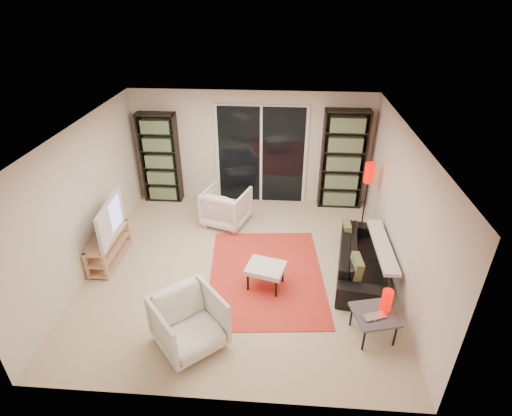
% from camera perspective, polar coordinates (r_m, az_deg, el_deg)
% --- Properties ---
extents(floor, '(5.00, 5.00, 0.00)m').
position_cam_1_polar(floor, '(6.91, -2.27, -8.39)').
color(floor, beige).
rests_on(floor, ground).
extents(wall_back, '(5.00, 0.02, 2.40)m').
position_cam_1_polar(wall_back, '(8.50, -0.60, 8.58)').
color(wall_back, beige).
rests_on(wall_back, ground).
extents(wall_front, '(5.00, 0.02, 2.40)m').
position_cam_1_polar(wall_front, '(4.27, -6.37, -16.30)').
color(wall_front, beige).
rests_on(wall_front, ground).
extents(wall_left, '(0.02, 5.00, 2.40)m').
position_cam_1_polar(wall_left, '(6.97, -23.37, 1.03)').
color(wall_left, beige).
rests_on(wall_left, ground).
extents(wall_right, '(0.02, 5.00, 2.40)m').
position_cam_1_polar(wall_right, '(6.47, 20.08, -0.49)').
color(wall_right, beige).
rests_on(wall_right, ground).
extents(ceiling, '(5.00, 5.00, 0.02)m').
position_cam_1_polar(ceiling, '(5.75, -2.75, 10.80)').
color(ceiling, white).
rests_on(ceiling, wall_back).
extents(sliding_door, '(1.92, 0.08, 2.16)m').
position_cam_1_polar(sliding_door, '(8.51, 0.74, 7.51)').
color(sliding_door, white).
rests_on(sliding_door, ground).
extents(bookshelf_left, '(0.80, 0.30, 1.95)m').
position_cam_1_polar(bookshelf_left, '(8.80, -13.53, 6.92)').
color(bookshelf_left, black).
rests_on(bookshelf_left, ground).
extents(bookshelf_right, '(0.90, 0.30, 2.10)m').
position_cam_1_polar(bookshelf_right, '(8.46, 12.33, 6.69)').
color(bookshelf_right, black).
rests_on(bookshelf_right, ground).
extents(tv_stand, '(0.36, 1.14, 0.50)m').
position_cam_1_polar(tv_stand, '(7.36, -20.30, -5.30)').
color(tv_stand, tan).
rests_on(tv_stand, floor).
extents(tv, '(0.23, 1.13, 0.65)m').
position_cam_1_polar(tv, '(7.07, -20.93, -1.57)').
color(tv, black).
rests_on(tv, tv_stand).
extents(rug, '(2.06, 2.65, 0.01)m').
position_cam_1_polar(rug, '(6.73, 1.45, -9.51)').
color(rug, red).
rests_on(rug, floor).
extents(sofa, '(1.07, 2.07, 0.58)m').
position_cam_1_polar(sofa, '(6.84, 15.06, -6.99)').
color(sofa, black).
rests_on(sofa, floor).
extents(armchair_back, '(1.02, 1.03, 0.75)m').
position_cam_1_polar(armchair_back, '(7.92, -4.26, 0.22)').
color(armchair_back, silver).
rests_on(armchair_back, floor).
extents(armchair_front, '(1.16, 1.16, 0.76)m').
position_cam_1_polar(armchair_front, '(5.49, -9.55, -15.80)').
color(armchair_front, silver).
rests_on(armchair_front, floor).
extents(ottoman, '(0.68, 0.60, 0.40)m').
position_cam_1_polar(ottoman, '(6.31, 1.40, -8.68)').
color(ottoman, silver).
rests_on(ottoman, floor).
extents(side_table, '(0.66, 0.66, 0.40)m').
position_cam_1_polar(side_table, '(5.75, 16.57, -14.52)').
color(side_table, '#4A4A4F').
rests_on(side_table, floor).
extents(laptop, '(0.36, 0.30, 0.02)m').
position_cam_1_polar(laptop, '(5.64, 16.84, -14.91)').
color(laptop, silver).
rests_on(laptop, side_table).
extents(table_lamp, '(0.15, 0.15, 0.33)m').
position_cam_1_polar(table_lamp, '(5.71, 18.17, -12.46)').
color(table_lamp, '#E20300').
rests_on(table_lamp, side_table).
extents(floor_lamp, '(0.21, 0.21, 1.39)m').
position_cam_1_polar(floor_lamp, '(7.68, 15.76, 3.91)').
color(floor_lamp, black).
rests_on(floor_lamp, floor).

